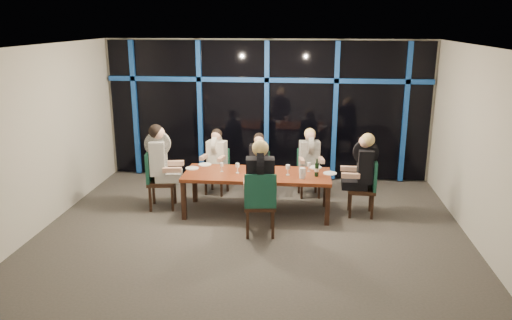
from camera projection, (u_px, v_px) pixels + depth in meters
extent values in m
plane|color=#4F4A45|center=(252.00, 230.00, 8.31)|extent=(7.00, 7.00, 0.00)
cube|color=beige|center=(267.00, 110.00, 10.77)|extent=(7.00, 0.04, 3.00)
cube|color=beige|center=(220.00, 214.00, 5.03)|extent=(7.00, 0.04, 3.00)
cube|color=beige|center=(42.00, 138.00, 8.24)|extent=(0.04, 6.00, 3.00)
cube|color=beige|center=(481.00, 148.00, 7.56)|extent=(0.04, 6.00, 3.00)
cube|color=white|center=(252.00, 46.00, 7.49)|extent=(7.00, 6.00, 0.04)
cube|color=black|center=(267.00, 110.00, 10.71)|extent=(6.86, 0.04, 2.94)
cube|color=#134196|center=(135.00, 109.00, 10.95)|extent=(0.10, 0.10, 2.94)
cube|color=#134196|center=(200.00, 110.00, 10.81)|extent=(0.10, 0.10, 2.94)
cube|color=#134196|center=(267.00, 111.00, 10.67)|extent=(0.10, 0.10, 2.94)
cube|color=#134196|center=(335.00, 112.00, 10.53)|extent=(0.10, 0.10, 2.94)
cube|color=#134196|center=(405.00, 113.00, 10.39)|extent=(0.10, 0.10, 2.94)
cube|color=#134196|center=(267.00, 80.00, 10.49)|extent=(6.86, 0.10, 0.10)
cube|color=#FF2D14|center=(319.00, 79.00, 10.73)|extent=(0.60, 0.05, 0.35)
cube|color=brown|center=(257.00, 175.00, 8.88)|extent=(2.60, 1.00, 0.06)
cube|color=black|center=(184.00, 201.00, 8.68)|extent=(0.08, 0.08, 0.69)
cube|color=black|center=(327.00, 206.00, 8.44)|extent=(0.08, 0.08, 0.69)
cube|color=black|center=(195.00, 185.00, 9.52)|extent=(0.08, 0.08, 0.69)
cube|color=black|center=(326.00, 189.00, 9.28)|extent=(0.08, 0.08, 0.69)
cube|color=black|center=(217.00, 173.00, 9.98)|extent=(0.49, 0.49, 0.06)
cube|color=#19513E|center=(220.00, 159.00, 10.08)|extent=(0.42, 0.13, 0.46)
cube|color=black|center=(206.00, 186.00, 9.93)|extent=(0.04, 0.04, 0.39)
cube|color=black|center=(221.00, 187.00, 9.83)|extent=(0.04, 0.04, 0.39)
cube|color=black|center=(212.00, 181.00, 10.24)|extent=(0.04, 0.04, 0.39)
cube|color=black|center=(228.00, 182.00, 10.14)|extent=(0.04, 0.04, 0.39)
cube|color=black|center=(259.00, 176.00, 9.83)|extent=(0.41, 0.41, 0.05)
cube|color=#19513E|center=(260.00, 162.00, 9.94)|extent=(0.40, 0.05, 0.45)
cube|color=black|center=(250.00, 189.00, 9.75)|extent=(0.04, 0.04, 0.37)
cube|color=black|center=(266.00, 190.00, 9.72)|extent=(0.04, 0.04, 0.37)
cube|color=black|center=(251.00, 184.00, 10.06)|extent=(0.04, 0.04, 0.37)
cube|color=black|center=(267.00, 184.00, 10.03)|extent=(0.04, 0.04, 0.37)
cube|color=black|center=(309.00, 175.00, 9.82)|extent=(0.50, 0.50, 0.06)
cube|color=#19513E|center=(308.00, 160.00, 9.94)|extent=(0.43, 0.12, 0.48)
cube|color=black|center=(302.00, 189.00, 9.71)|extent=(0.04, 0.04, 0.40)
cube|color=black|center=(319.00, 189.00, 9.73)|extent=(0.04, 0.04, 0.40)
cube|color=black|center=(299.00, 184.00, 10.04)|extent=(0.04, 0.04, 0.40)
cube|color=black|center=(316.00, 183.00, 10.06)|extent=(0.04, 0.04, 0.40)
cube|color=black|center=(162.00, 182.00, 9.19)|extent=(0.57, 0.57, 0.07)
cube|color=#19513E|center=(149.00, 166.00, 9.10)|extent=(0.13, 0.50, 0.56)
cube|color=black|center=(172.00, 199.00, 9.08)|extent=(0.05, 0.05, 0.47)
cube|color=black|center=(175.00, 192.00, 9.46)|extent=(0.05, 0.05, 0.47)
cube|color=black|center=(150.00, 199.00, 9.06)|extent=(0.05, 0.05, 0.47)
cube|color=black|center=(154.00, 192.00, 9.44)|extent=(0.05, 0.05, 0.47)
cube|color=black|center=(361.00, 190.00, 8.85)|extent=(0.49, 0.49, 0.06)
cube|color=#19513E|center=(374.00, 175.00, 8.75)|extent=(0.07, 0.48, 0.53)
cube|color=black|center=(349.00, 199.00, 9.12)|extent=(0.04, 0.04, 0.44)
cube|color=black|center=(350.00, 206.00, 8.76)|extent=(0.04, 0.04, 0.44)
cube|color=black|center=(370.00, 200.00, 9.08)|extent=(0.04, 0.04, 0.44)
cube|color=black|center=(372.00, 207.00, 8.72)|extent=(0.04, 0.04, 0.44)
cube|color=black|center=(260.00, 205.00, 8.05)|extent=(0.55, 0.55, 0.07)
cube|color=#19513E|center=(260.00, 192.00, 7.75)|extent=(0.51, 0.11, 0.56)
cube|color=black|center=(272.00, 215.00, 8.31)|extent=(0.05, 0.05, 0.47)
cube|color=black|center=(248.00, 216.00, 8.31)|extent=(0.05, 0.05, 0.47)
cube|color=black|center=(273.00, 225.00, 7.93)|extent=(0.05, 0.05, 0.47)
cube|color=black|center=(248.00, 225.00, 7.92)|extent=(0.05, 0.05, 0.47)
cube|color=silver|center=(214.00, 170.00, 9.85)|extent=(0.41, 0.45, 0.13)
cube|color=silver|center=(217.00, 154.00, 9.90)|extent=(0.41, 0.29, 0.52)
cylinder|color=silver|center=(217.00, 144.00, 9.85)|extent=(0.17, 0.40, 0.39)
sphere|color=tan|center=(216.00, 136.00, 9.78)|extent=(0.19, 0.19, 0.19)
sphere|color=black|center=(217.00, 134.00, 9.81)|extent=(0.21, 0.21, 0.21)
cube|color=tan|center=(204.00, 157.00, 9.76)|extent=(0.13, 0.29, 0.07)
cube|color=tan|center=(221.00, 159.00, 9.65)|extent=(0.13, 0.29, 0.07)
cube|color=black|center=(258.00, 174.00, 9.71)|extent=(0.32, 0.38, 0.12)
cube|color=black|center=(259.00, 157.00, 9.76)|extent=(0.36, 0.22, 0.50)
cylinder|color=black|center=(259.00, 147.00, 9.71)|extent=(0.09, 0.38, 0.37)
sphere|color=tan|center=(259.00, 140.00, 9.65)|extent=(0.19, 0.19, 0.19)
sphere|color=black|center=(259.00, 138.00, 9.67)|extent=(0.21, 0.21, 0.21)
cube|color=tan|center=(249.00, 160.00, 9.57)|extent=(0.07, 0.27, 0.07)
cube|color=tan|center=(267.00, 160.00, 9.54)|extent=(0.07, 0.27, 0.07)
cube|color=black|center=(310.00, 172.00, 9.69)|extent=(0.41, 0.46, 0.13)
cube|color=black|center=(309.00, 154.00, 9.75)|extent=(0.42, 0.29, 0.54)
cylinder|color=black|center=(310.00, 144.00, 9.69)|extent=(0.17, 0.41, 0.40)
sphere|color=tan|center=(310.00, 136.00, 9.62)|extent=(0.20, 0.20, 0.20)
sphere|color=tan|center=(310.00, 134.00, 9.65)|extent=(0.22, 0.22, 0.22)
cube|color=tan|center=(302.00, 160.00, 9.53)|extent=(0.13, 0.30, 0.08)
cube|color=tan|center=(321.00, 160.00, 9.56)|extent=(0.13, 0.30, 0.08)
cube|color=black|center=(169.00, 176.00, 9.16)|extent=(0.52, 0.46, 0.16)
cube|color=black|center=(158.00, 157.00, 9.06)|extent=(0.33, 0.48, 0.62)
cylinder|color=black|center=(158.00, 144.00, 8.99)|extent=(0.48, 0.18, 0.47)
sphere|color=tan|center=(158.00, 133.00, 8.94)|extent=(0.23, 0.23, 0.23)
sphere|color=black|center=(156.00, 131.00, 8.92)|extent=(0.26, 0.26, 0.26)
cube|color=tan|center=(172.00, 170.00, 8.90)|extent=(0.34, 0.14, 0.09)
cube|color=tan|center=(175.00, 163.00, 9.33)|extent=(0.34, 0.14, 0.09)
cube|color=black|center=(354.00, 184.00, 8.84)|extent=(0.45, 0.39, 0.15)
cube|color=black|center=(365.00, 165.00, 8.72)|extent=(0.26, 0.43, 0.59)
cylinder|color=black|center=(366.00, 152.00, 8.66)|extent=(0.45, 0.12, 0.44)
sphere|color=tan|center=(365.00, 142.00, 8.61)|extent=(0.22, 0.22, 0.22)
sphere|color=tan|center=(368.00, 140.00, 8.60)|extent=(0.24, 0.24, 0.24)
cube|color=tan|center=(349.00, 169.00, 8.99)|extent=(0.32, 0.09, 0.08)
cube|color=tan|center=(351.00, 176.00, 8.59)|extent=(0.32, 0.09, 0.08)
cube|color=black|center=(260.00, 195.00, 8.15)|extent=(0.45, 0.51, 0.16)
cube|color=black|center=(260.00, 177.00, 7.87)|extent=(0.47, 0.31, 0.63)
cylinder|color=black|center=(260.00, 162.00, 7.81)|extent=(0.16, 0.48, 0.47)
sphere|color=tan|center=(260.00, 150.00, 7.77)|extent=(0.23, 0.23, 0.23)
sphere|color=tan|center=(260.00, 148.00, 7.72)|extent=(0.26, 0.26, 0.26)
cube|color=tan|center=(274.00, 183.00, 8.18)|extent=(0.12, 0.34, 0.09)
cube|color=tan|center=(246.00, 183.00, 8.18)|extent=(0.12, 0.34, 0.09)
cylinder|color=white|center=(205.00, 165.00, 9.37)|extent=(0.24, 0.24, 0.01)
cylinder|color=white|center=(256.00, 167.00, 9.20)|extent=(0.24, 0.24, 0.01)
cylinder|color=white|center=(315.00, 167.00, 9.20)|extent=(0.24, 0.24, 0.01)
cylinder|color=white|center=(192.00, 168.00, 9.14)|extent=(0.24, 0.24, 0.01)
cylinder|color=white|center=(329.00, 173.00, 8.84)|extent=(0.24, 0.24, 0.01)
cylinder|color=white|center=(260.00, 179.00, 8.52)|extent=(0.24, 0.24, 0.01)
cylinder|color=black|center=(317.00, 170.00, 8.67)|extent=(0.07, 0.07, 0.23)
cylinder|color=black|center=(317.00, 161.00, 8.62)|extent=(0.03, 0.03, 0.09)
cylinder|color=silver|center=(317.00, 170.00, 8.67)|extent=(0.07, 0.07, 0.06)
cylinder|color=silver|center=(302.00, 173.00, 8.56)|extent=(0.10, 0.10, 0.19)
cylinder|color=silver|center=(305.00, 172.00, 8.55)|extent=(0.01, 0.01, 0.13)
cylinder|color=#FFA04C|center=(253.00, 175.00, 8.69)|extent=(0.04, 0.04, 0.03)
cylinder|color=white|center=(238.00, 173.00, 8.88)|extent=(0.07, 0.07, 0.01)
cylinder|color=white|center=(237.00, 170.00, 8.87)|extent=(0.01, 0.01, 0.10)
cylinder|color=white|center=(237.00, 165.00, 8.84)|extent=(0.07, 0.07, 0.07)
cylinder|color=silver|center=(258.00, 171.00, 9.00)|extent=(0.06, 0.06, 0.01)
cylinder|color=silver|center=(258.00, 168.00, 8.98)|extent=(0.01, 0.01, 0.09)
cylinder|color=silver|center=(258.00, 164.00, 8.96)|extent=(0.06, 0.06, 0.07)
cylinder|color=silver|center=(288.00, 175.00, 8.77)|extent=(0.07, 0.07, 0.01)
cylinder|color=silver|center=(288.00, 172.00, 8.75)|extent=(0.01, 0.01, 0.11)
cylinder|color=silver|center=(288.00, 167.00, 8.73)|extent=(0.07, 0.07, 0.07)
cylinder|color=white|center=(222.00, 171.00, 8.97)|extent=(0.06, 0.06, 0.01)
cylinder|color=white|center=(222.00, 169.00, 8.95)|extent=(0.01, 0.01, 0.09)
cylinder|color=white|center=(222.00, 165.00, 8.93)|extent=(0.06, 0.06, 0.06)
cylinder|color=silver|center=(309.00, 171.00, 8.97)|extent=(0.06, 0.06, 0.01)
cylinder|color=silver|center=(309.00, 169.00, 8.96)|extent=(0.01, 0.01, 0.09)
cylinder|color=silver|center=(309.00, 164.00, 8.94)|extent=(0.06, 0.06, 0.06)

